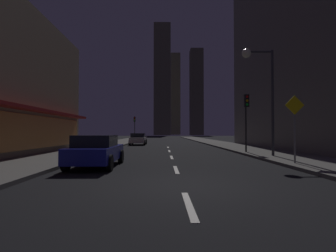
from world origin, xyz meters
name	(u,v)px	position (x,y,z in m)	size (l,w,h in m)	color
ground_plane	(166,143)	(0.00, 32.00, -0.05)	(78.00, 136.00, 0.10)	black
sidewalk_right	(211,142)	(7.00, 32.00, 0.07)	(4.00, 76.00, 0.15)	#605E59
sidewalk_left	(121,142)	(-7.00, 32.00, 0.07)	(4.00, 76.00, 0.15)	#605E59
lane_marking_center	(172,157)	(0.00, 8.40, 0.01)	(0.16, 23.00, 0.01)	silver
building_apartment_right	(321,35)	(14.50, 16.00, 10.76)	(11.00, 20.00, 21.52)	slate
skyscraper_distant_tall	(162,80)	(-0.73, 123.12, 28.74)	(8.58, 6.42, 57.49)	#5C5845
skyscraper_distant_mid	(175,94)	(7.55, 150.07, 25.28)	(5.81, 5.43, 50.56)	#5F5A47
skyscraper_distant_short	(196,92)	(17.25, 124.78, 22.45)	(6.61, 7.03, 44.91)	brown
car_parked_near	(96,151)	(-3.60, 4.18, 0.74)	(1.98, 4.24, 1.45)	navy
car_parked_far	(138,139)	(-3.60, 24.17, 0.74)	(1.98, 4.24, 1.45)	silver
fire_hydrant_far_left	(113,143)	(-5.90, 19.76, 0.45)	(0.42, 0.30, 0.65)	red
traffic_light_near_right	(246,110)	(5.50, 10.66, 3.19)	(0.32, 0.48, 4.20)	#2D2D2D
traffic_light_far_left	(135,123)	(-5.50, 37.42, 3.19)	(0.32, 0.48, 4.20)	#2D2D2D
street_lamp_right	(259,76)	(5.38, 7.88, 5.07)	(1.96, 0.56, 6.58)	#38383D
pedestrian_crossing_sign	(295,123)	(5.60, 4.17, 2.02)	(0.91, 0.08, 3.15)	slate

